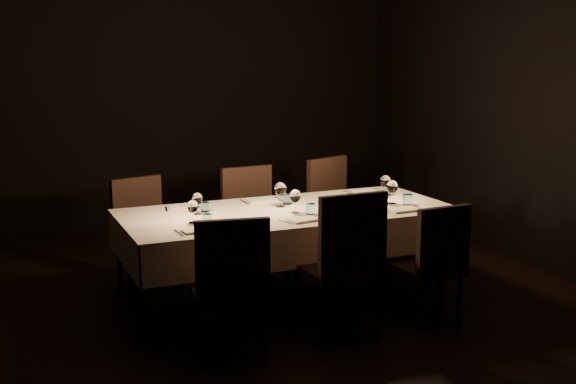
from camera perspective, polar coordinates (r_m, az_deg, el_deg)
name	(u,v)px	position (r m, az deg, el deg)	size (l,w,h in m)	color
room	(288,113)	(5.38, 0.00, 6.27)	(5.01, 6.01, 3.01)	black
dining_table	(288,219)	(5.51, 0.00, -2.18)	(2.52, 1.12, 0.76)	black
chair_near_left	(230,282)	(4.57, -4.58, -7.10)	(0.53, 0.53, 0.96)	black
place_setting_near_left	(197,217)	(5.02, -7.17, -1.94)	(0.30, 0.39, 0.16)	beige
chair_near_center	(343,259)	(4.92, 4.35, -5.31)	(0.52, 0.52, 1.04)	black
place_setting_near_center	(301,206)	(5.28, 1.05, -1.13)	(0.34, 0.40, 0.18)	beige
chair_near_right	(434,258)	(5.26, 11.43, -5.17)	(0.45, 0.45, 0.89)	black
place_setting_near_right	(399,197)	(5.68, 8.78, -0.37)	(0.34, 0.41, 0.19)	beige
chair_far_left	(144,229)	(6.06, -11.33, -2.85)	(0.55, 0.55, 0.93)	black
place_setting_far_left	(194,203)	(5.45, -7.40, -0.90)	(0.31, 0.39, 0.16)	beige
chair_far_center	(253,218)	(6.22, -2.82, -2.10)	(0.50, 0.50, 0.97)	black
place_setting_far_center	(276,195)	(5.67, -0.93, -0.24)	(0.35, 0.41, 0.19)	beige
chair_far_right	(337,208)	(6.56, 3.86, -1.29)	(0.62, 0.62, 1.00)	black
place_setting_far_right	(380,187)	(6.08, 7.27, 0.42)	(0.33, 0.41, 0.18)	beige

